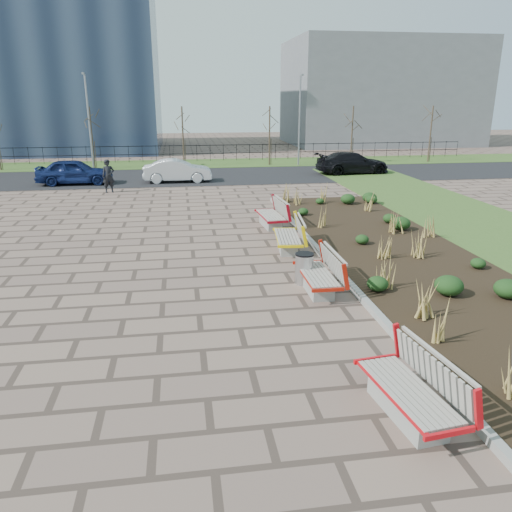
{
  "coord_description": "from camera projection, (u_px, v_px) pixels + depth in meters",
  "views": [
    {
      "loc": [
        -0.27,
        -8.72,
        4.71
      ],
      "look_at": [
        1.5,
        3.0,
        0.9
      ],
      "focal_mm": 35.0,
      "sensor_mm": 36.0,
      "label": 1
    }
  ],
  "objects": [
    {
      "name": "building_grey",
      "position": [
        379.0,
        93.0,
        50.53
      ],
      "size": [
        18.0,
        12.0,
        10.0
      ],
      "primitive_type": "cube",
      "color": "slate",
      "rests_on": "ground"
    },
    {
      "name": "tree_b",
      "position": [
        92.0,
        138.0,
        33.15
      ],
      "size": [
        1.4,
        1.4,
        4.0
      ],
      "primitive_type": null,
      "color": "#4C3D2D",
      "rests_on": "grass_verge_far"
    },
    {
      "name": "car_blue",
      "position": [
        74.0,
        172.0,
        27.6
      ],
      "size": [
        4.07,
        1.65,
        1.38
      ],
      "primitive_type": "imported",
      "rotation": [
        0.0,
        0.0,
        1.58
      ],
      "color": "#121E4F",
      "rests_on": "road"
    },
    {
      "name": "tree_e",
      "position": [
        352.0,
        135.0,
        35.71
      ],
      "size": [
        1.4,
        1.4,
        4.0
      ],
      "primitive_type": null,
      "color": "#4C3D2D",
      "rests_on": "grass_verge_far"
    },
    {
      "name": "railing_fence",
      "position": [
        183.0,
        153.0,
        37.26
      ],
      "size": [
        44.0,
        0.1,
        1.2
      ],
      "primitive_type": null,
      "color": "black",
      "rests_on": "grass_verge_far"
    },
    {
      "name": "bench_b",
      "position": [
        317.0,
        272.0,
        12.5
      ],
      "size": [
        0.92,
        2.11,
        1.0
      ],
      "primitive_type": null,
      "rotation": [
        0.0,
        0.0,
        -0.01
      ],
      "color": "#AC1A0B",
      "rests_on": "ground"
    },
    {
      "name": "tree_c",
      "position": [
        183.0,
        137.0,
        34.0
      ],
      "size": [
        1.4,
        1.4,
        4.0
      ],
      "primitive_type": null,
      "color": "#4C3D2D",
      "rests_on": "grass_verge_far"
    },
    {
      "name": "grass_verge_far",
      "position": [
        184.0,
        164.0,
        36.03
      ],
      "size": [
        80.0,
        5.0,
        0.04
      ],
      "primitive_type": "cube",
      "color": "#33511E",
      "rests_on": "ground"
    },
    {
      "name": "ground",
      "position": [
        203.0,
        350.0,
        9.69
      ],
      "size": [
        120.0,
        120.0,
        0.0
      ],
      "primitive_type": "plane",
      "color": "#725B4E",
      "rests_on": "ground"
    },
    {
      "name": "car_black",
      "position": [
        352.0,
        163.0,
        31.4
      ],
      "size": [
        4.74,
        2.23,
        1.33
      ],
      "primitive_type": "imported",
      "rotation": [
        0.0,
        0.0,
        1.65
      ],
      "color": "black",
      "rests_on": "road"
    },
    {
      "name": "pedestrian",
      "position": [
        108.0,
        176.0,
        25.27
      ],
      "size": [
        0.68,
        0.53,
        1.67
      ],
      "primitive_type": "imported",
      "rotation": [
        0.0,
        0.0,
        0.23
      ],
      "color": "black",
      "rests_on": "ground"
    },
    {
      "name": "bench_c",
      "position": [
        287.0,
        235.0,
        15.85
      ],
      "size": [
        1.13,
        2.19,
        1.0
      ],
      "primitive_type": null,
      "rotation": [
        0.0,
        0.0,
        -0.11
      ],
      "color": "yellow",
      "rests_on": "ground"
    },
    {
      "name": "litter_bin",
      "position": [
        304.0,
        269.0,
        13.01
      ],
      "size": [
        0.47,
        0.47,
        0.81
      ],
      "primitive_type": "cylinder",
      "color": "#B2B2B7",
      "rests_on": "ground"
    },
    {
      "name": "road",
      "position": [
        185.0,
        177.0,
        30.39
      ],
      "size": [
        80.0,
        7.0,
        0.02
      ],
      "primitive_type": "cube",
      "color": "black",
      "rests_on": "ground"
    },
    {
      "name": "planting_curb",
      "position": [
        326.0,
        258.0,
        14.93
      ],
      "size": [
        0.16,
        18.0,
        0.15
      ],
      "primitive_type": "cube",
      "color": "gray",
      "rests_on": "ground"
    },
    {
      "name": "lamp_west",
      "position": [
        89.0,
        123.0,
        32.37
      ],
      "size": [
        0.24,
        0.6,
        6.0
      ],
      "primitive_type": null,
      "color": "gray",
      "rests_on": "grass_verge_far"
    },
    {
      "name": "lamp_east",
      "position": [
        299.0,
        121.0,
        34.36
      ],
      "size": [
        0.24,
        0.6,
        6.0
      ],
      "primitive_type": null,
      "color": "gray",
      "rests_on": "grass_verge_far"
    },
    {
      "name": "car_silver",
      "position": [
        178.0,
        171.0,
        28.36
      ],
      "size": [
        3.86,
        1.38,
        1.27
      ],
      "primitive_type": "imported",
      "rotation": [
        0.0,
        0.0,
        1.56
      ],
      "color": "silver",
      "rests_on": "road"
    },
    {
      "name": "tree_d",
      "position": [
        269.0,
        136.0,
        34.86
      ],
      "size": [
        1.4,
        1.4,
        4.0
      ],
      "primitive_type": null,
      "color": "#4C3D2D",
      "rests_on": "grass_verge_far"
    },
    {
      "name": "planting_bed",
      "position": [
        399.0,
        256.0,
        15.26
      ],
      "size": [
        4.5,
        18.0,
        0.1
      ],
      "primitive_type": "cube",
      "color": "black",
      "rests_on": "ground"
    },
    {
      "name": "bench_d",
      "position": [
        271.0,
        214.0,
        18.7
      ],
      "size": [
        1.05,
        2.16,
        1.0
      ],
      "primitive_type": null,
      "rotation": [
        0.0,
        0.0,
        0.07
      ],
      "color": "#A70B1A",
      "rests_on": "ground"
    },
    {
      "name": "tree_f",
      "position": [
        430.0,
        134.0,
        36.56
      ],
      "size": [
        1.4,
        1.4,
        4.0
      ],
      "primitive_type": null,
      "color": "#4C3D2D",
      "rests_on": "grass_verge_far"
    },
    {
      "name": "bench_a",
      "position": [
        408.0,
        387.0,
        7.56
      ],
      "size": [
        1.15,
        2.19,
        1.0
      ],
      "primitive_type": null,
      "rotation": [
        0.0,
        0.0,
        0.12
      ],
      "color": "red",
      "rests_on": "ground"
    }
  ]
}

